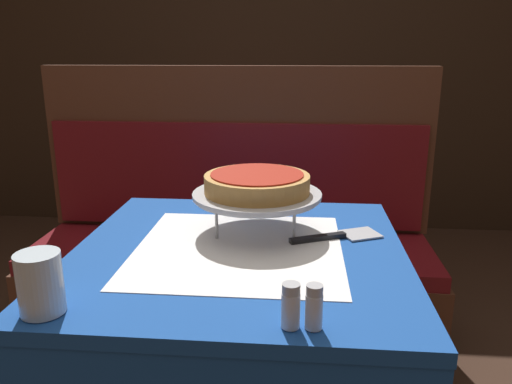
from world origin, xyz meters
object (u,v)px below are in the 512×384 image
(pizza_server, at_px, (337,236))
(dining_table_front, at_px, (239,289))
(pepper_shaker, at_px, (314,307))
(booth_bench, at_px, (233,267))
(salt_shaker, at_px, (291,306))
(deep_dish_pizza, at_px, (257,183))
(water_glass_near, at_px, (40,283))
(pizza_pan_stand, at_px, (257,196))
(condiment_caddy, at_px, (228,130))
(dining_table_rear, at_px, (237,156))

(pizza_server, bearing_deg, dining_table_front, -159.29)
(pizza_server, xyz_separation_m, pepper_shaker, (-0.07, -0.44, 0.04))
(booth_bench, bearing_deg, salt_shaker, -77.22)
(dining_table_front, distance_m, deep_dish_pizza, 0.27)
(deep_dish_pizza, relative_size, water_glass_near, 2.36)
(booth_bench, distance_m, pizza_pan_stand, 0.85)
(deep_dish_pizza, bearing_deg, dining_table_front, -106.54)
(booth_bench, xyz_separation_m, pepper_shaker, (0.29, -1.12, 0.45))
(condiment_caddy, bearing_deg, dining_table_front, -80.99)
(dining_table_front, distance_m, dining_table_rear, 1.69)
(dining_table_rear, relative_size, salt_shaker, 9.83)
(pizza_server, bearing_deg, dining_table_rear, 106.01)
(booth_bench, height_order, pizza_pan_stand, booth_bench)
(deep_dish_pizza, xyz_separation_m, condiment_caddy, (-0.29, 1.51, -0.10))
(pizza_pan_stand, xyz_separation_m, condiment_caddy, (-0.29, 1.51, -0.07))
(dining_table_front, distance_m, booth_bench, 0.84)
(water_glass_near, bearing_deg, deep_dish_pizza, 51.80)
(pizza_pan_stand, relative_size, condiment_caddy, 2.05)
(water_glass_near, bearing_deg, dining_table_front, 46.25)
(pizza_server, xyz_separation_m, water_glass_near, (-0.56, -0.42, 0.05))
(dining_table_front, height_order, salt_shaker, salt_shaker)
(condiment_caddy, bearing_deg, deep_dish_pizza, -79.06)
(booth_bench, distance_m, salt_shaker, 1.24)
(water_glass_near, xyz_separation_m, condiment_caddy, (0.06, 1.96, -0.03))
(pizza_pan_stand, distance_m, deep_dish_pizza, 0.04)
(dining_table_rear, height_order, pepper_shaker, pepper_shaker)
(dining_table_front, relative_size, pepper_shaker, 9.91)
(dining_table_front, distance_m, salt_shaker, 0.40)
(deep_dish_pizza, height_order, condiment_caddy, deep_dish_pizza)
(dining_table_front, bearing_deg, booth_bench, 99.00)
(dining_table_rear, height_order, water_glass_near, water_glass_near)
(dining_table_front, relative_size, condiment_caddy, 4.91)
(salt_shaker, relative_size, pepper_shaker, 1.01)
(salt_shaker, height_order, condiment_caddy, condiment_caddy)
(pizza_pan_stand, bearing_deg, water_glass_near, -128.20)
(deep_dish_pizza, relative_size, pizza_server, 1.12)
(pepper_shaker, bearing_deg, pizza_server, 80.89)
(dining_table_front, bearing_deg, pizza_pan_stand, 73.46)
(dining_table_front, distance_m, pizza_pan_stand, 0.24)
(condiment_caddy, bearing_deg, dining_table_rear, 44.68)
(pizza_server, distance_m, water_glass_near, 0.70)
(pizza_pan_stand, xyz_separation_m, salt_shaker, (0.10, -0.46, -0.06))
(dining_table_front, xyz_separation_m, dining_table_rear, (-0.21, 1.67, -0.02))
(pizza_server, distance_m, condiment_caddy, 1.62)
(booth_bench, distance_m, water_glass_near, 1.22)
(pizza_server, height_order, salt_shaker, salt_shaker)
(pizza_pan_stand, bearing_deg, dining_table_rear, 99.03)
(pepper_shaker, bearing_deg, booth_bench, 104.68)
(dining_table_rear, xyz_separation_m, pepper_shaker, (0.38, -2.02, 0.17))
(water_glass_near, bearing_deg, pizza_pan_stand, 51.80)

